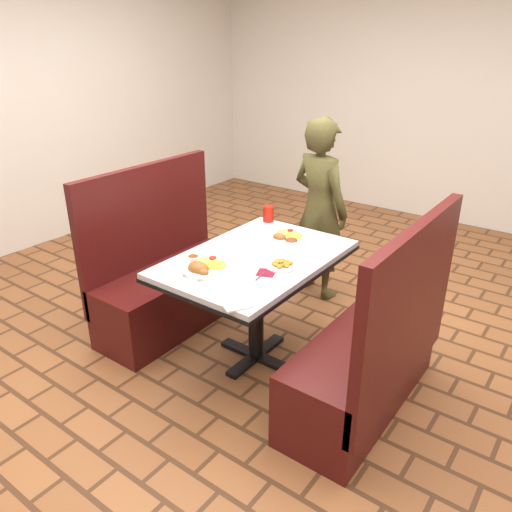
% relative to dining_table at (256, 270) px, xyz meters
% --- Properties ---
extents(room, '(7.00, 7.04, 2.82)m').
position_rel_dining_table_xyz_m(room, '(0.00, 0.00, 1.26)').
color(room, '#935630').
rests_on(room, ground).
extents(dining_table, '(0.81, 1.21, 0.75)m').
position_rel_dining_table_xyz_m(dining_table, '(0.00, 0.00, 0.00)').
color(dining_table, silver).
rests_on(dining_table, ground).
extents(booth_bench_left, '(0.47, 1.20, 1.17)m').
position_rel_dining_table_xyz_m(booth_bench_left, '(-0.80, 0.00, -0.32)').
color(booth_bench_left, '#491210').
rests_on(booth_bench_left, ground).
extents(booth_bench_right, '(0.47, 1.20, 1.17)m').
position_rel_dining_table_xyz_m(booth_bench_right, '(0.80, 0.00, -0.32)').
color(booth_bench_right, '#491210').
rests_on(booth_bench_right, ground).
extents(diner_person, '(0.59, 0.46, 1.45)m').
position_rel_dining_table_xyz_m(diner_person, '(-0.17, 1.07, 0.07)').
color(diner_person, brown).
rests_on(diner_person, ground).
extents(near_dinner_plate, '(0.30, 0.30, 0.09)m').
position_rel_dining_table_xyz_m(near_dinner_plate, '(-0.12, -0.33, 0.13)').
color(near_dinner_plate, white).
rests_on(near_dinner_plate, dining_table).
extents(far_dinner_plate, '(0.28, 0.28, 0.07)m').
position_rel_dining_table_xyz_m(far_dinner_plate, '(0.00, 0.35, 0.12)').
color(far_dinner_plate, white).
rests_on(far_dinner_plate, dining_table).
extents(plantain_plate, '(0.19, 0.19, 0.03)m').
position_rel_dining_table_xyz_m(plantain_plate, '(0.21, -0.04, 0.11)').
color(plantain_plate, white).
rests_on(plantain_plate, dining_table).
extents(maroon_napkin, '(0.13, 0.13, 0.00)m').
position_rel_dining_table_xyz_m(maroon_napkin, '(0.19, -0.16, 0.10)').
color(maroon_napkin, maroon).
rests_on(maroon_napkin, dining_table).
extents(spoon_utensil, '(0.03, 0.13, 0.00)m').
position_rel_dining_table_xyz_m(spoon_utensil, '(0.19, -0.21, 0.10)').
color(spoon_utensil, silver).
rests_on(spoon_utensil, dining_table).
extents(red_tumbler, '(0.08, 0.08, 0.12)m').
position_rel_dining_table_xyz_m(red_tumbler, '(-0.30, 0.55, 0.15)').
color(red_tumbler, '#B8180C').
rests_on(red_tumbler, dining_table).
extents(paper_napkin, '(0.22, 0.21, 0.01)m').
position_rel_dining_table_xyz_m(paper_napkin, '(0.25, -0.53, 0.10)').
color(paper_napkin, white).
rests_on(paper_napkin, dining_table).
extents(knife_utensil, '(0.05, 0.16, 0.00)m').
position_rel_dining_table_xyz_m(knife_utensil, '(-0.03, -0.40, 0.11)').
color(knife_utensil, silver).
rests_on(knife_utensil, dining_table).
extents(fork_utensil, '(0.05, 0.16, 0.00)m').
position_rel_dining_table_xyz_m(fork_utensil, '(-0.13, -0.41, 0.11)').
color(fork_utensil, silver).
rests_on(fork_utensil, dining_table).
extents(lettuce_shreds, '(0.28, 0.32, 0.00)m').
position_rel_dining_table_xyz_m(lettuce_shreds, '(0.04, 0.06, 0.10)').
color(lettuce_shreds, '#98C54E').
rests_on(lettuce_shreds, dining_table).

